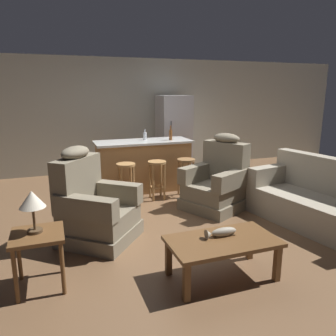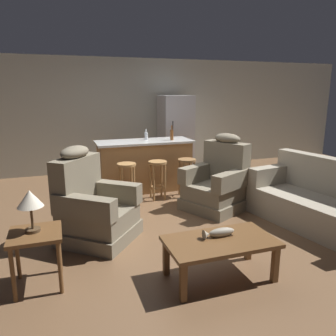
{
  "view_description": "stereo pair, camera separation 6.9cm",
  "coord_description": "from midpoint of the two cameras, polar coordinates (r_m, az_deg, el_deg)",
  "views": [
    {
      "loc": [
        -1.62,
        -4.53,
        1.87
      ],
      "look_at": [
        -0.03,
        -0.1,
        0.75
      ],
      "focal_mm": 35.0,
      "sensor_mm": 36.0,
      "label": 1
    },
    {
      "loc": [
        -1.55,
        -4.55,
        1.87
      ],
      "look_at": [
        -0.03,
        -0.1,
        0.75
      ],
      "focal_mm": 35.0,
      "sensor_mm": 36.0,
      "label": 2
    }
  ],
  "objects": [
    {
      "name": "refrigerator",
      "position": [
        7.63,
        0.75,
        5.92
      ],
      "size": [
        0.7,
        0.69,
        1.76
      ],
      "color": "#B7B7BC",
      "rests_on": "ground_plane"
    },
    {
      "name": "bar_stool_right",
      "position": [
        5.87,
        2.8,
        -0.42
      ],
      "size": [
        0.32,
        0.32,
        0.68
      ],
      "color": "olive",
      "rests_on": "ground_plane"
    },
    {
      "name": "bottle_tall_green",
      "position": [
        6.21,
        0.14,
        5.83
      ],
      "size": [
        0.06,
        0.06,
        0.28
      ],
      "color": "brown",
      "rests_on": "kitchen_island"
    },
    {
      "name": "bar_stool_left",
      "position": [
        5.55,
        -7.66,
        -1.32
      ],
      "size": [
        0.32,
        0.32,
        0.68
      ],
      "color": "#A87A47",
      "rests_on": "ground_plane"
    },
    {
      "name": "back_wall",
      "position": [
        7.85,
        -8.18,
        9.07
      ],
      "size": [
        12.0,
        0.05,
        2.6
      ],
      "color": "#B2B2A3",
      "rests_on": "ground_plane"
    },
    {
      "name": "bar_stool_middle",
      "position": [
        5.69,
        -2.29,
        -0.86
      ],
      "size": [
        0.32,
        0.32,
        0.68
      ],
      "color": "#A87A47",
      "rests_on": "ground_plane"
    },
    {
      "name": "end_table",
      "position": [
        3.42,
        -22.25,
        -11.98
      ],
      "size": [
        0.48,
        0.48,
        0.56
      ],
      "color": "brown",
      "rests_on": "ground_plane"
    },
    {
      "name": "coffee_table",
      "position": [
        3.4,
        8.89,
        -13.03
      ],
      "size": [
        1.1,
        0.6,
        0.42
      ],
      "color": "brown",
      "rests_on": "ground_plane"
    },
    {
      "name": "recliner_near_lamp",
      "position": [
        4.28,
        -13.3,
        -6.77
      ],
      "size": [
        1.18,
        1.18,
        1.2
      ],
      "rotation": [
        0.0,
        0.0,
        -0.69
      ],
      "color": "#756B56",
      "rests_on": "ground_plane"
    },
    {
      "name": "kitchen_island",
      "position": [
        6.26,
        -4.6,
        0.48
      ],
      "size": [
        1.8,
        0.7,
        0.95
      ],
      "color": "#9E7042",
      "rests_on": "ground_plane"
    },
    {
      "name": "ground_plane",
      "position": [
        5.16,
        -0.5,
        -7.87
      ],
      "size": [
        12.0,
        12.0,
        0.0
      ],
      "color": "brown"
    },
    {
      "name": "couch",
      "position": [
        5.07,
        24.5,
        -5.43
      ],
      "size": [
        1.16,
        2.02,
        0.94
      ],
      "rotation": [
        0.0,
        0.0,
        3.32
      ],
      "color": "#9E937F",
      "rests_on": "ground_plane"
    },
    {
      "name": "fish_figurine",
      "position": [
        3.42,
        8.63,
        -11.03
      ],
      "size": [
        0.34,
        0.1,
        0.1
      ],
      "color": "#4C3823",
      "rests_on": "coffee_table"
    },
    {
      "name": "table_lamp",
      "position": [
        3.3,
        -23.15,
        -5.36
      ],
      "size": [
        0.24,
        0.24,
        0.41
      ],
      "color": "#4C3823",
      "rests_on": "end_table"
    },
    {
      "name": "bottle_short_amber",
      "position": [
        6.27,
        -4.36,
        5.61
      ],
      "size": [
        0.06,
        0.06,
        0.2
      ],
      "color": "silver",
      "rests_on": "kitchen_island"
    },
    {
      "name": "recliner_near_island",
      "position": [
        5.32,
        8.19,
        -2.54
      ],
      "size": [
        1.13,
        1.13,
        1.2
      ],
      "rotation": [
        0.0,
        0.0,
        3.61
      ],
      "color": "#756B56",
      "rests_on": "ground_plane"
    }
  ]
}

